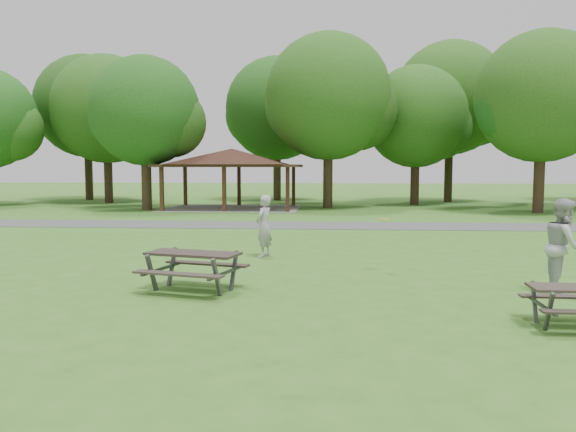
{
  "coord_description": "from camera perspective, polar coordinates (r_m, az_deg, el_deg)",
  "views": [
    {
      "loc": [
        2.1,
        -10.91,
        2.61
      ],
      "look_at": [
        1.0,
        4.0,
        1.3
      ],
      "focal_mm": 35.0,
      "sensor_mm": 36.0,
      "label": 1
    }
  ],
  "objects": [
    {
      "name": "tree_deep_c",
      "position": [
        44.14,
        16.28,
        11.09
      ],
      "size": [
        8.82,
        8.4,
        11.9
      ],
      "color": "black",
      "rests_on": "ground"
    },
    {
      "name": "frisbee_thrower",
      "position": [
        16.27,
        -2.47,
        -1.03
      ],
      "size": [
        0.62,
        0.76,
        1.8
      ],
      "primitive_type": "imported",
      "rotation": [
        0.0,
        0.0,
        -1.91
      ],
      "color": "#A3A2A5",
      "rests_on": "ground"
    },
    {
      "name": "tree_deep_b",
      "position": [
        44.33,
        -0.99,
        10.54
      ],
      "size": [
        8.4,
        8.0,
        11.13
      ],
      "color": "#322316",
      "rests_on": "ground"
    },
    {
      "name": "picnic_table_middle",
      "position": [
        12.02,
        -9.62,
        -4.58
      ],
      "size": [
        2.28,
        2.0,
        0.85
      ],
      "color": "#2A221E",
      "rests_on": "ground"
    },
    {
      "name": "tree_row_g",
      "position": [
        35.25,
        24.53,
        10.61
      ],
      "size": [
        7.77,
        7.4,
        10.25
      ],
      "color": "#301F15",
      "rests_on": "ground"
    },
    {
      "name": "tree_row_e",
      "position": [
        36.18,
        4.28,
        11.61
      ],
      "size": [
        8.4,
        8.0,
        11.02
      ],
      "color": "black",
      "rests_on": "ground"
    },
    {
      "name": "frisbee_in_flight",
      "position": [
        14.13,
        9.87,
        -0.32
      ],
      "size": [
        0.3,
        0.3,
        0.02
      ],
      "color": "gold",
      "rests_on": "ground"
    },
    {
      "name": "pavilion",
      "position": [
        35.44,
        -5.72,
        5.71
      ],
      "size": [
        8.6,
        7.01,
        3.76
      ],
      "color": "#392314",
      "rests_on": "ground"
    },
    {
      "name": "tree_deep_a",
      "position": [
        47.63,
        -19.63,
        10.16
      ],
      "size": [
        8.4,
        8.0,
        11.38
      ],
      "color": "black",
      "rests_on": "ground"
    },
    {
      "name": "frisbee_catcher",
      "position": [
        12.88,
        26.23,
        -2.76
      ],
      "size": [
        0.99,
        1.13,
        1.97
      ],
      "primitive_type": "imported",
      "rotation": [
        0.0,
        0.0,
        1.28
      ],
      "color": "#AFAFB1",
      "rests_on": "ground"
    },
    {
      "name": "tree_row_d",
      "position": [
        35.35,
        -14.18,
        9.98
      ],
      "size": [
        6.93,
        6.6,
        9.27
      ],
      "color": "#322316",
      "rests_on": "ground"
    },
    {
      "name": "asphalt_path",
      "position": [
        25.14,
        -0.59,
        -0.93
      ],
      "size": [
        120.0,
        3.2,
        0.02
      ],
      "primitive_type": "cube",
      "color": "#474749",
      "rests_on": "ground"
    },
    {
      "name": "tree_row_c",
      "position": [
        43.2,
        -17.82,
        9.98
      ],
      "size": [
        8.19,
        7.8,
        10.67
      ],
      "color": "black",
      "rests_on": "ground"
    },
    {
      "name": "tree_row_f",
      "position": [
        40.02,
        12.99,
        9.51
      ],
      "size": [
        7.35,
        7.0,
        9.55
      ],
      "color": "black",
      "rests_on": "ground"
    },
    {
      "name": "ground",
      "position": [
        11.41,
        -6.57,
        -8.24
      ],
      "size": [
        160.0,
        160.0,
        0.0
      ],
      "primitive_type": "plane",
      "color": "#34681D",
      "rests_on": "ground"
    }
  ]
}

